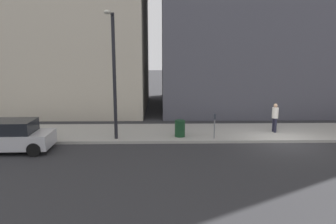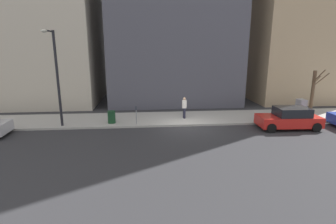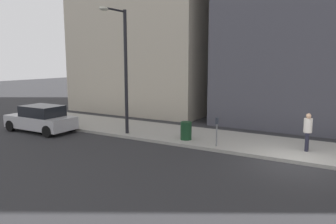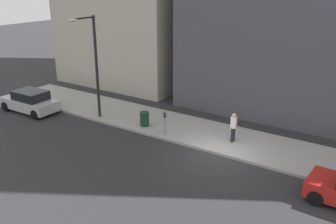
# 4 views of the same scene
# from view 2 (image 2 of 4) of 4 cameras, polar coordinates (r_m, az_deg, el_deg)

# --- Properties ---
(ground_plane) EXTENTS (120.00, 120.00, 0.00)m
(ground_plane) POSITION_cam_2_polar(r_m,az_deg,el_deg) (18.97, 4.10, -3.17)
(ground_plane) COLOR #2B2B2D
(sidewalk) EXTENTS (4.00, 36.00, 0.15)m
(sidewalk) POSITION_cam_2_polar(r_m,az_deg,el_deg) (20.85, 3.23, -1.37)
(sidewalk) COLOR #9E9B93
(sidewalk) RESTS_ON ground
(parked_car_red) EXTENTS (2.07, 4.27, 1.52)m
(parked_car_red) POSITION_cam_2_polar(r_m,az_deg,el_deg) (20.14, 24.87, -1.27)
(parked_car_red) COLOR red
(parked_car_red) RESTS_ON ground
(parking_meter) EXTENTS (0.14, 0.10, 1.35)m
(parking_meter) POSITION_cam_2_polar(r_m,az_deg,el_deg) (18.92, -6.94, -0.21)
(parking_meter) COLOR slate
(parking_meter) RESTS_ON sidewalk
(utility_box) EXTENTS (0.83, 0.61, 1.43)m
(utility_box) POSITION_cam_2_polar(r_m,az_deg,el_deg) (23.29, 26.93, 0.70)
(utility_box) COLOR #A8A399
(utility_box) RESTS_ON sidewalk
(streetlamp) EXTENTS (1.97, 0.32, 6.50)m
(streetlamp) POSITION_cam_2_polar(r_m,az_deg,el_deg) (19.18, -23.27, 8.18)
(streetlamp) COLOR black
(streetlamp) RESTS_ON sidewalk
(bare_tree) EXTENTS (1.79, 1.85, 3.72)m
(bare_tree) POSITION_cam_2_polar(r_m,az_deg,el_deg) (25.04, 29.05, 4.15)
(bare_tree) COLOR brown
(bare_tree) RESTS_ON sidewalk
(trash_bin) EXTENTS (0.56, 0.56, 0.90)m
(trash_bin) POSITION_cam_2_polar(r_m,az_deg,el_deg) (19.60, -12.18, -1.07)
(trash_bin) COLOR #14381E
(trash_bin) RESTS_ON sidewalk
(pedestrian_near_meter) EXTENTS (0.40, 0.36, 1.66)m
(pedestrian_near_meter) POSITION_cam_2_polar(r_m,az_deg,el_deg) (20.40, 3.57, 1.21)
(pedestrian_near_meter) COLOR #1E1E2D
(pedestrian_near_meter) RESTS_ON sidewalk
(office_block_center) EXTENTS (12.74, 12.74, 18.50)m
(office_block_center) POSITION_cam_2_polar(r_m,az_deg,el_deg) (30.15, 0.67, 20.91)
(office_block_center) COLOR #4C4C56
(office_block_center) RESTS_ON ground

